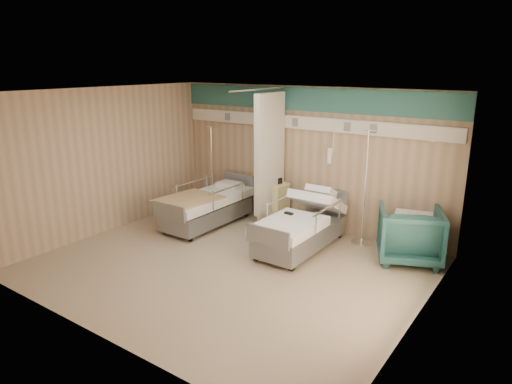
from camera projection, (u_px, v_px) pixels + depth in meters
ground at (229, 265)px, 7.53m from camera, size 6.00×5.00×0.00m
room_walls at (236, 152)px, 7.24m from camera, size 6.04×5.04×2.82m
bed_right at (301, 232)px, 8.13m from camera, size 1.00×2.16×0.63m
bed_left at (207, 210)px, 9.35m from camera, size 1.00×2.16×0.63m
bedside_cabinet at (274, 203)px, 9.45m from camera, size 0.50×0.48×0.85m
visitor_armchair at (410, 235)px, 7.60m from camera, size 1.32×1.33×0.93m
waffle_blanket at (414, 206)px, 7.46m from camera, size 0.71×0.66×0.07m
iv_stand_right at (363, 221)px, 8.34m from camera, size 0.38×0.38×2.12m
iv_stand_left at (213, 194)px, 10.18m from camera, size 0.34×0.34×1.92m
call_remote at (289, 213)px, 8.10m from camera, size 0.17×0.09×0.04m
tan_blanket at (188, 199)px, 8.94m from camera, size 1.03×1.25×0.04m
toiletry_bag at (276, 180)px, 9.34m from camera, size 0.26×0.22×0.12m
white_cup at (276, 178)px, 9.45m from camera, size 0.11×0.11×0.14m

